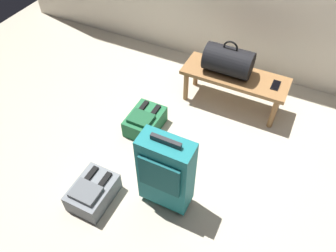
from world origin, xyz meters
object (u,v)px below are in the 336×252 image
duffel_bag_black (228,61)px  backpack_grey (93,192)px  backpack_green (145,121)px  cell_phone (276,85)px  bench (234,79)px  suitcase_upright_teal (166,172)px

duffel_bag_black → backpack_grey: duffel_bag_black is taller
backpack_green → duffel_bag_black: bearing=52.2°
cell_phone → backpack_grey: cell_phone is taller
cell_phone → backpack_green: bearing=-145.2°
duffel_bag_black → cell_phone: size_ratio=3.06×
backpack_green → cell_phone: bearing=34.8°
bench → cell_phone: cell_phone is taller
suitcase_upright_teal → backpack_green: size_ratio=1.94×
duffel_bag_black → suitcase_upright_teal: bearing=-90.3°
cell_phone → backpack_grey: size_ratio=0.38×
bench → backpack_green: (-0.61, -0.68, -0.22)m
duffel_bag_black → suitcase_upright_teal: (-0.01, -1.28, -0.13)m
bench → suitcase_upright_teal: size_ratio=1.36×
cell_phone → backpack_green: (-0.99, -0.69, -0.28)m
bench → cell_phone: size_ratio=6.94×
suitcase_upright_teal → duffel_bag_black: bearing=89.7°
cell_phone → suitcase_upright_teal: (-0.47, -1.29, 0.00)m
bench → cell_phone: (0.38, 0.01, 0.06)m
bench → backpack_green: size_ratio=2.63×
cell_phone → duffel_bag_black: bearing=-178.8°
cell_phone → backpack_grey: bearing=-122.8°
cell_phone → backpack_green: size_ratio=0.38×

